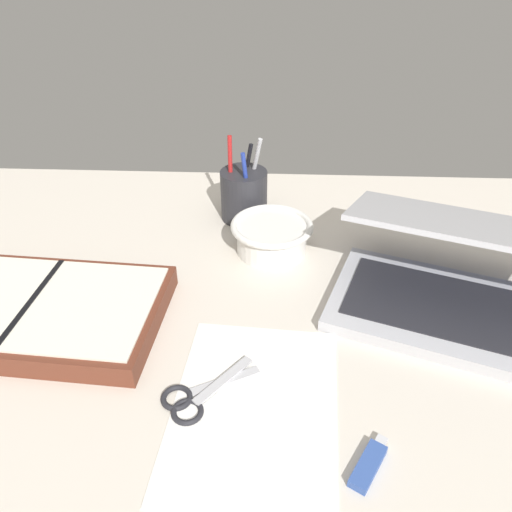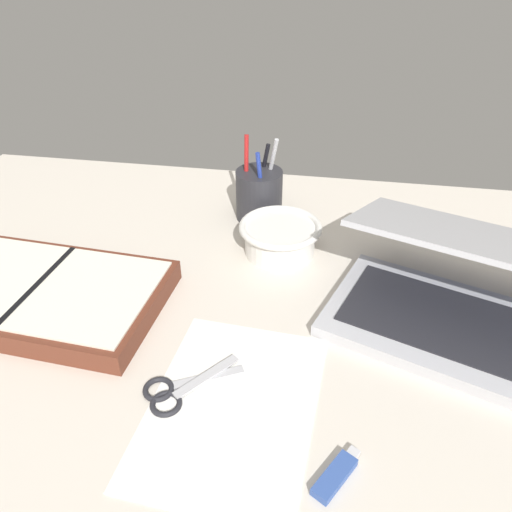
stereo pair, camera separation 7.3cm
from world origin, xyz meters
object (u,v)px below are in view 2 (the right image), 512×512
object	(u,v)px
laptop	(468,299)
planner	(41,293)
bowl	(280,237)
scissors	(173,392)
pen_cup	(259,194)

from	to	relation	value
laptop	planner	distance (cm)	61.80
laptop	bowl	size ratio (longest dim) A/B	3.03
scissors	laptop	bearing A→B (deg)	-12.19
laptop	pen_cup	world-z (taller)	pen_cup
planner	scissors	xyz separation A→B (cm)	(24.70, -13.53, -1.41)
laptop	planner	xyz separation A→B (cm)	(-61.49, -5.40, -2.95)
pen_cup	scissors	distance (cm)	45.02
bowl	scissors	distance (cm)	34.39
laptop	scissors	distance (cm)	41.61
planner	bowl	bearing A→B (deg)	34.17
bowl	pen_cup	bearing A→B (deg)	115.56
laptop	scissors	bearing A→B (deg)	-133.02
bowl	pen_cup	distance (cm)	12.92
pen_cup	bowl	bearing A→B (deg)	-64.44
bowl	scissors	size ratio (longest dim) A/B	1.19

